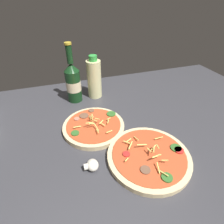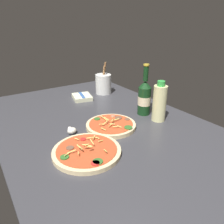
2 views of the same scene
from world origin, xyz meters
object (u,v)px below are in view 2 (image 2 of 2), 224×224
object	(u,v)px
pizza_far	(111,125)
beer_bottle	(144,97)
utensil_crock	(103,84)
dish_towel	(82,97)
mushroom_left	(72,130)
oil_bottle	(159,103)
pizza_near	(87,151)

from	to	relation	value
pizza_far	beer_bottle	world-z (taller)	beer_bottle
utensil_crock	dish_towel	size ratio (longest dim) A/B	1.39
beer_bottle	mushroom_left	xyz separation A→B (cm)	(-1.17, -40.28, -7.88)
utensil_crock	dish_towel	bearing A→B (deg)	-82.31
beer_bottle	oil_bottle	distance (cm)	9.85
dish_towel	mushroom_left	bearing A→B (deg)	-32.31
dish_towel	beer_bottle	bearing A→B (deg)	23.07
oil_bottle	utensil_crock	distance (cm)	50.95
utensil_crock	oil_bottle	bearing A→B (deg)	0.31
mushroom_left	dish_towel	xyz separation A→B (cm)	(-37.59, 23.77, -0.21)
beer_bottle	dish_towel	size ratio (longest dim) A/B	1.75
pizza_far	oil_bottle	xyz separation A→B (cm)	(6.33, 23.73, 8.07)
pizza_near	mushroom_left	distance (cm)	17.59
beer_bottle	oil_bottle	bearing A→B (deg)	5.28
utensil_crock	pizza_far	bearing A→B (deg)	-27.78
mushroom_left	beer_bottle	bearing A→B (deg)	88.34
pizza_near	beer_bottle	bearing A→B (deg)	111.17
beer_bottle	oil_bottle	world-z (taller)	beer_bottle
mushroom_left	dish_towel	size ratio (longest dim) A/B	0.29
beer_bottle	utensil_crock	distance (cm)	41.17
pizza_near	utensil_crock	distance (cm)	71.78
beer_bottle	pizza_far	bearing A→B (deg)	-81.35
mushroom_left	dish_towel	world-z (taller)	mushroom_left
pizza_near	pizza_far	world-z (taller)	pizza_far
beer_bottle	utensil_crock	world-z (taller)	beer_bottle
pizza_near	pizza_far	bearing A→B (deg)	123.65
oil_bottle	dish_towel	bearing A→B (deg)	-160.27
pizza_far	mushroom_left	distance (cm)	18.06
pizza_near	beer_bottle	distance (cm)	45.93
pizza_near	oil_bottle	world-z (taller)	oil_bottle
pizza_far	dish_towel	xyz separation A→B (cm)	(-42.23, 6.32, 0.17)
mushroom_left	dish_towel	bearing A→B (deg)	147.69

